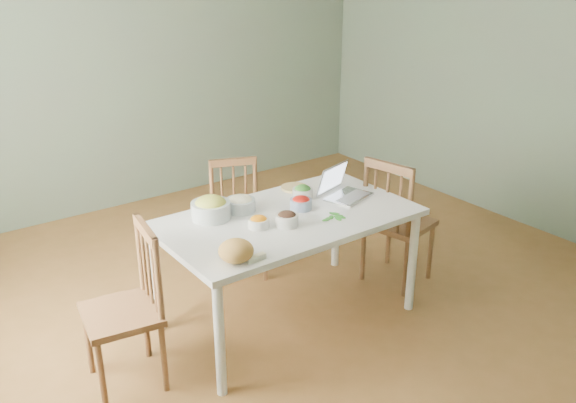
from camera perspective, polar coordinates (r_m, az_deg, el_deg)
floor at (r=4.64m, az=1.26°, el=-8.83°), size 5.00×5.00×0.00m
wall_back at (r=6.23m, az=-13.06°, el=12.09°), size 5.00×0.00×2.70m
wall_right at (r=5.93m, az=21.29°, el=10.67°), size 0.00×5.00×2.70m
dining_table at (r=4.20m, az=-0.00°, el=-6.23°), size 1.68×0.94×0.79m
chair_far at (r=4.77m, az=-4.60°, el=-1.82°), size 0.51×0.50×0.91m
chair_left at (r=3.69m, az=-15.27°, el=-9.70°), size 0.47×0.49×0.98m
chair_right at (r=4.73m, az=10.26°, el=-1.68°), size 0.51×0.52×1.01m
bread_boule at (r=3.43m, az=-4.84°, el=-4.58°), size 0.23×0.23×0.13m
butter_stick at (r=3.45m, az=-2.97°, el=-5.26°), size 0.12×0.04×0.03m
bowl_squash at (r=3.99m, az=-7.17°, el=-0.56°), size 0.27×0.27×0.15m
bowl_carrot at (r=3.85m, az=-2.73°, el=-1.89°), size 0.17×0.17×0.07m
bowl_onion at (r=4.09m, az=-4.43°, el=-0.18°), size 0.21×0.21×0.11m
bowl_mushroom at (r=3.86m, az=-0.11°, el=-1.62°), size 0.18×0.18×0.10m
bowl_redpep at (r=4.11m, az=1.21°, el=-0.12°), size 0.17×0.17×0.09m
bowl_broccoli at (r=4.30m, az=1.36°, el=0.94°), size 0.18×0.18×0.09m
flatbread at (r=4.47m, az=0.60°, el=1.28°), size 0.20×0.20×0.02m
basil_bunch at (r=3.99m, az=4.10°, el=-1.41°), size 0.19×0.19×0.02m
laptop at (r=4.29m, az=5.71°, el=1.71°), size 0.39×0.36×0.22m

